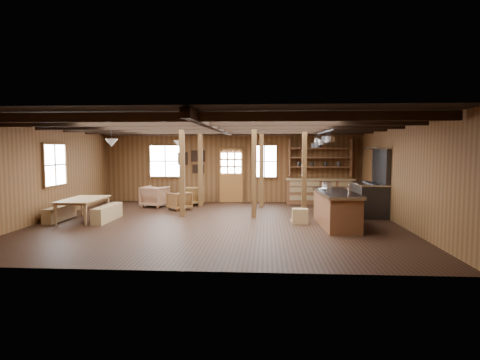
{
  "coord_description": "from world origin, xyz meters",
  "views": [
    {
      "loc": [
        1.36,
        -11.09,
        2.07
      ],
      "look_at": [
        0.59,
        0.8,
        1.15
      ],
      "focal_mm": 30.0,
      "sensor_mm": 36.0,
      "label": 1
    }
  ],
  "objects_px": {
    "kitchen_island": "(336,209)",
    "dining_table": "(85,210)",
    "armchair_b": "(193,196)",
    "armchair_a": "(179,201)",
    "commercial_range": "(371,194)",
    "armchair_c": "(155,196)"
  },
  "relations": [
    {
      "from": "kitchen_island",
      "to": "dining_table",
      "type": "distance_m",
      "value": 7.16
    },
    {
      "from": "armchair_b",
      "to": "kitchen_island",
      "type": "bearing_deg",
      "value": 126.41
    },
    {
      "from": "armchair_a",
      "to": "armchair_b",
      "type": "bearing_deg",
      "value": -145.3
    },
    {
      "from": "dining_table",
      "to": "armchair_a",
      "type": "xyz_separation_m",
      "value": [
        2.31,
        2.21,
        -0.01
      ]
    },
    {
      "from": "commercial_range",
      "to": "armchair_a",
      "type": "height_order",
      "value": "commercial_range"
    },
    {
      "from": "commercial_range",
      "to": "armchair_c",
      "type": "distance_m",
      "value": 7.42
    },
    {
      "from": "armchair_a",
      "to": "armchair_b",
      "type": "distance_m",
      "value": 1.26
    },
    {
      "from": "armchair_a",
      "to": "kitchen_island",
      "type": "bearing_deg",
      "value": 107.54
    },
    {
      "from": "dining_table",
      "to": "armchair_a",
      "type": "relative_size",
      "value": 2.64
    },
    {
      "from": "commercial_range",
      "to": "kitchen_island",
      "type": "bearing_deg",
      "value": -126.44
    },
    {
      "from": "kitchen_island",
      "to": "armchair_c",
      "type": "distance_m",
      "value": 6.73
    },
    {
      "from": "kitchen_island",
      "to": "commercial_range",
      "type": "distance_m",
      "value": 2.37
    },
    {
      "from": "armchair_b",
      "to": "armchair_c",
      "type": "xyz_separation_m",
      "value": [
        -1.29,
        -0.59,
        0.03
      ]
    },
    {
      "from": "kitchen_island",
      "to": "armchair_a",
      "type": "xyz_separation_m",
      "value": [
        -4.83,
        2.65,
        -0.17
      ]
    },
    {
      "from": "kitchen_island",
      "to": "armchair_c",
      "type": "bearing_deg",
      "value": 148.39
    },
    {
      "from": "kitchen_island",
      "to": "commercial_range",
      "type": "height_order",
      "value": "commercial_range"
    },
    {
      "from": "armchair_b",
      "to": "armchair_a",
      "type": "bearing_deg",
      "value": 65.11
    },
    {
      "from": "armchair_b",
      "to": "commercial_range",
      "type": "bearing_deg",
      "value": 148.36
    },
    {
      "from": "kitchen_island",
      "to": "dining_table",
      "type": "bearing_deg",
      "value": 174.09
    },
    {
      "from": "kitchen_island",
      "to": "armchair_b",
      "type": "xyz_separation_m",
      "value": [
        -4.58,
        3.88,
        -0.13
      ]
    },
    {
      "from": "commercial_range",
      "to": "dining_table",
      "type": "xyz_separation_m",
      "value": [
        -8.54,
        -1.46,
        -0.36
      ]
    },
    {
      "from": "kitchen_island",
      "to": "commercial_range",
      "type": "xyz_separation_m",
      "value": [
        1.4,
        1.9,
        0.2
      ]
    }
  ]
}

